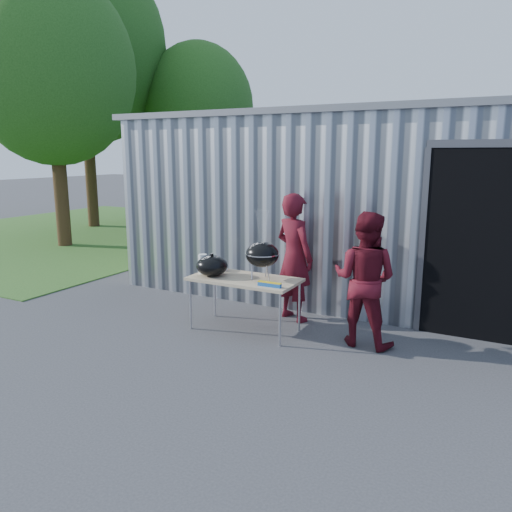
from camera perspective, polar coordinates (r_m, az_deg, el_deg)
The scene contains 14 objects.
ground at distance 6.58m, azimuth -3.19°, elevation -10.01°, with size 80.00×80.00×0.00m, color #39393C.
building at distance 10.12m, azimuth 14.94°, elevation 6.22°, with size 8.20×6.20×3.10m.
grass_patch at distance 16.74m, azimuth -19.25°, elevation 2.69°, with size 10.00×12.00×0.02m, color #2D591E.
tree_left at distance 14.26m, azimuth -22.34°, elevation 19.11°, with size 4.16×4.16×6.89m.
tree_mid at distance 17.91m, azimuth -19.23°, elevation 21.52°, with size 5.26×5.26×8.72m.
tree_far at distance 17.27m, azimuth -6.59°, elevation 16.47°, with size 3.62×3.62×6.00m.
folding_table at distance 6.86m, azimuth -1.33°, elevation -2.85°, with size 1.50×0.75×0.75m.
kettle_grill at distance 6.70m, azimuth 0.71°, elevation 0.79°, with size 0.46×0.46×0.94m.
grill_lid at distance 6.97m, azimuth -5.05°, elevation -1.12°, with size 0.44×0.44×0.32m.
paper_towels at distance 7.11m, azimuth -6.10°, elevation -0.91°, with size 0.12×0.12×0.28m, color white.
white_tub at distance 7.31m, azimuth -4.23°, elevation -1.26°, with size 0.20×0.15×0.10m, color white.
foil_box at distance 6.40m, azimuth 1.56°, elevation -3.26°, with size 0.32×0.06×0.06m.
person_cook at distance 7.31m, azimuth 4.39°, elevation -0.15°, with size 0.68×0.45×1.88m, color #510E18.
person_bystander at distance 6.48m, azimuth 12.31°, elevation -2.61°, with size 0.84×0.65×1.73m, color #510E18.
Camera 1 is at (3.17, -5.23, 2.43)m, focal length 35.00 mm.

